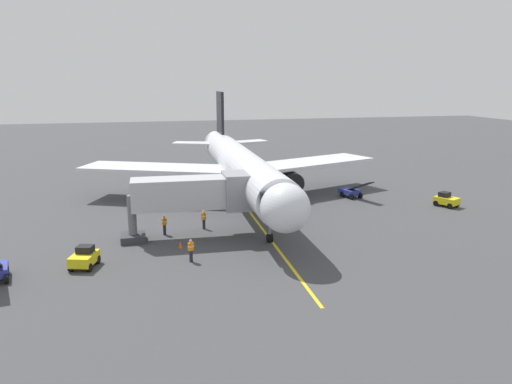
% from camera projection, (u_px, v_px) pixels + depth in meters
% --- Properties ---
extents(ground_plane, '(220.00, 220.00, 0.00)m').
position_uv_depth(ground_plane, '(241.00, 199.00, 55.36)').
color(ground_plane, '#424244').
extents(apron_lead_in_line, '(1.62, 39.98, 0.01)m').
position_uv_depth(apron_lead_in_line, '(254.00, 218.00, 48.07)').
color(apron_lead_in_line, yellow).
rests_on(apron_lead_in_line, ground).
extents(airplane, '(34.79, 40.30, 11.50)m').
position_uv_depth(airplane, '(240.00, 166.00, 53.14)').
color(airplane, silver).
rests_on(airplane, ground).
extents(jet_bridge, '(11.45, 3.29, 5.40)m').
position_uv_depth(jet_bridge, '(200.00, 194.00, 41.35)').
color(jet_bridge, '#B7B7BC').
rests_on(jet_bridge, ground).
extents(ground_crew_marshaller, '(0.47, 0.43, 1.71)m').
position_uv_depth(ground_crew_marshaller, '(191.00, 250.00, 36.24)').
color(ground_crew_marshaller, '#23232D').
rests_on(ground_crew_marshaller, ground).
extents(ground_crew_wing_walker, '(0.46, 0.36, 1.71)m').
position_uv_depth(ground_crew_wing_walker, '(164.00, 225.00, 42.58)').
color(ground_crew_wing_walker, '#23232D').
rests_on(ground_crew_wing_walker, ground).
extents(ground_crew_loader, '(0.43, 0.47, 1.71)m').
position_uv_depth(ground_crew_loader, '(204.00, 219.00, 44.24)').
color(ground_crew_loader, '#23232D').
rests_on(ground_crew_loader, ground).
extents(belt_loader_near_nose, '(2.50, 4.73, 2.32)m').
position_uv_depth(belt_loader_near_nose, '(351.00, 191.00, 56.17)').
color(belt_loader_near_nose, '#2D3899').
rests_on(belt_loader_near_nose, ground).
extents(tug_starboard_side, '(2.14, 2.64, 1.50)m').
position_uv_depth(tug_starboard_side, '(84.00, 258.00, 35.25)').
color(tug_starboard_side, yellow).
rests_on(tug_starboard_side, ground).
extents(tug_rear_apron, '(2.36, 2.73, 1.50)m').
position_uv_depth(tug_rear_apron, '(446.00, 200.00, 52.18)').
color(tug_rear_apron, yellow).
rests_on(tug_rear_apron, ground).
extents(safety_cone_nose_left, '(0.32, 0.32, 0.55)m').
position_uv_depth(safety_cone_nose_left, '(180.00, 244.00, 39.39)').
color(safety_cone_nose_left, '#F2590F').
rests_on(safety_cone_nose_left, ground).
extents(safety_cone_nose_right, '(0.32, 0.32, 0.55)m').
position_uv_depth(safety_cone_nose_right, '(297.00, 222.00, 45.68)').
color(safety_cone_nose_right, '#F2590F').
rests_on(safety_cone_nose_right, ground).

